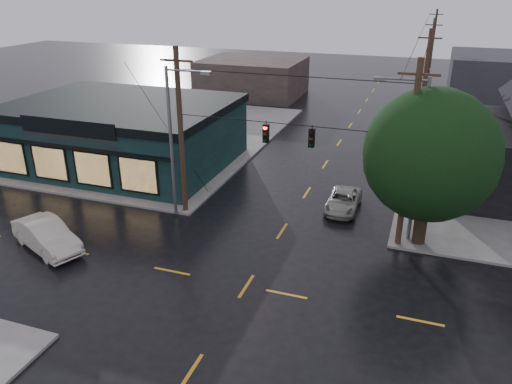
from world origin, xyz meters
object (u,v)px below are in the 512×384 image
(utility_pole_nw, at_px, (186,212))
(utility_pole_ne, at_px, (397,245))
(sedan_cream, at_px, (47,236))
(corner_tree, at_px, (431,155))
(suv_silver, at_px, (343,201))

(utility_pole_nw, distance_m, utility_pole_ne, 13.00)
(utility_pole_ne, bearing_deg, sedan_cream, -159.52)
(sedan_cream, bearing_deg, corner_tree, -45.90)
(corner_tree, distance_m, sedan_cream, 20.77)
(corner_tree, distance_m, utility_pole_ne, 5.35)
(corner_tree, xyz_separation_m, suv_silver, (-4.75, 3.15, -4.63))
(utility_pole_nw, relative_size, utility_pole_ne, 1.00)
(utility_pole_ne, relative_size, suv_silver, 2.41)
(utility_pole_nw, xyz_separation_m, utility_pole_ne, (13.00, 0.00, 0.00))
(sedan_cream, relative_size, suv_silver, 1.18)
(utility_pole_ne, relative_size, sedan_cream, 2.05)
(utility_pole_nw, bearing_deg, sedan_cream, -126.34)
(corner_tree, bearing_deg, sedan_cream, -159.24)
(utility_pole_nw, bearing_deg, suv_silver, 21.43)
(corner_tree, relative_size, utility_pole_nw, 0.84)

